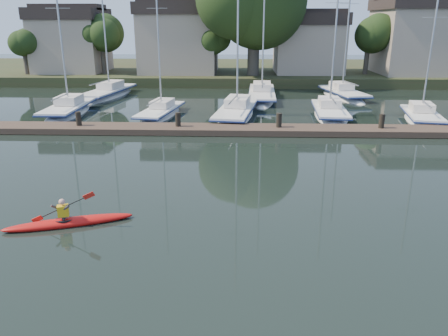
{
  "coord_description": "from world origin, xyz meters",
  "views": [
    {
      "loc": [
        0.68,
        -11.41,
        6.3
      ],
      "look_at": [
        0.12,
        3.78,
        1.2
      ],
      "focal_mm": 35.0,
      "sensor_mm": 36.0,
      "label": 1
    }
  ],
  "objects_px": {
    "sailboat_2": "(236,119)",
    "sailboat_4": "(421,124)",
    "kayak": "(68,221)",
    "sailboat_0": "(69,117)",
    "dock": "(228,129)",
    "sailboat_5": "(109,99)",
    "sailboat_6": "(262,101)",
    "sailboat_7": "(342,100)",
    "sailboat_1": "(161,118)",
    "sailboat_3": "(329,119)"
  },
  "relations": [
    {
      "from": "dock",
      "to": "sailboat_5",
      "type": "bearing_deg",
      "value": 130.29
    },
    {
      "from": "sailboat_1",
      "to": "kayak",
      "type": "bearing_deg",
      "value": -81.3
    },
    {
      "from": "sailboat_3",
      "to": "sailboat_4",
      "type": "height_order",
      "value": "sailboat_3"
    },
    {
      "from": "kayak",
      "to": "sailboat_4",
      "type": "bearing_deg",
      "value": 23.96
    },
    {
      "from": "sailboat_3",
      "to": "kayak",
      "type": "bearing_deg",
      "value": -119.31
    },
    {
      "from": "sailboat_2",
      "to": "sailboat_3",
      "type": "distance_m",
      "value": 6.54
    },
    {
      "from": "sailboat_3",
      "to": "sailboat_4",
      "type": "xyz_separation_m",
      "value": [
        5.85,
        -1.31,
        0.01
      ]
    },
    {
      "from": "sailboat_0",
      "to": "sailboat_4",
      "type": "relative_size",
      "value": 1.09
    },
    {
      "from": "dock",
      "to": "sailboat_0",
      "type": "xyz_separation_m",
      "value": [
        -11.66,
        5.16,
        -0.41
      ]
    },
    {
      "from": "sailboat_5",
      "to": "sailboat_1",
      "type": "bearing_deg",
      "value": -44.34
    },
    {
      "from": "sailboat_4",
      "to": "kayak",
      "type": "bearing_deg",
      "value": -126.59
    },
    {
      "from": "sailboat_0",
      "to": "sailboat_4",
      "type": "xyz_separation_m",
      "value": [
        24.48,
        -1.4,
        0.02
      ]
    },
    {
      "from": "dock",
      "to": "sailboat_0",
      "type": "height_order",
      "value": "sailboat_0"
    },
    {
      "from": "sailboat_4",
      "to": "sailboat_3",
      "type": "bearing_deg",
      "value": 177.86
    },
    {
      "from": "sailboat_2",
      "to": "sailboat_4",
      "type": "distance_m",
      "value": 12.42
    },
    {
      "from": "sailboat_1",
      "to": "sailboat_0",
      "type": "bearing_deg",
      "value": -174.83
    },
    {
      "from": "sailboat_2",
      "to": "sailboat_5",
      "type": "height_order",
      "value": "sailboat_2"
    },
    {
      "from": "sailboat_7",
      "to": "sailboat_3",
      "type": "bearing_deg",
      "value": -119.39
    },
    {
      "from": "sailboat_1",
      "to": "sailboat_4",
      "type": "xyz_separation_m",
      "value": [
        17.72,
        -0.99,
        -0.02
      ]
    },
    {
      "from": "kayak",
      "to": "dock",
      "type": "bearing_deg",
      "value": 50.05
    },
    {
      "from": "kayak",
      "to": "dock",
      "type": "height_order",
      "value": "kayak"
    },
    {
      "from": "sailboat_6",
      "to": "sailboat_7",
      "type": "distance_m",
      "value": 7.19
    },
    {
      "from": "sailboat_3",
      "to": "sailboat_7",
      "type": "distance_m",
      "value": 8.62
    },
    {
      "from": "kayak",
      "to": "sailboat_4",
      "type": "height_order",
      "value": "sailboat_4"
    },
    {
      "from": "sailboat_0",
      "to": "sailboat_1",
      "type": "bearing_deg",
      "value": -4.61
    },
    {
      "from": "sailboat_1",
      "to": "sailboat_5",
      "type": "relative_size",
      "value": 0.78
    },
    {
      "from": "sailboat_4",
      "to": "sailboat_5",
      "type": "height_order",
      "value": "sailboat_5"
    },
    {
      "from": "sailboat_3",
      "to": "sailboat_6",
      "type": "height_order",
      "value": "sailboat_6"
    },
    {
      "from": "dock",
      "to": "sailboat_6",
      "type": "bearing_deg",
      "value": 78.37
    },
    {
      "from": "sailboat_3",
      "to": "sailboat_4",
      "type": "relative_size",
      "value": 1.13
    },
    {
      "from": "sailboat_1",
      "to": "sailboat_3",
      "type": "height_order",
      "value": "sailboat_3"
    },
    {
      "from": "sailboat_4",
      "to": "sailboat_5",
      "type": "distance_m",
      "value": 25.54
    },
    {
      "from": "sailboat_2",
      "to": "sailboat_4",
      "type": "bearing_deg",
      "value": 3.51
    },
    {
      "from": "sailboat_1",
      "to": "sailboat_2",
      "type": "distance_m",
      "value": 5.33
    },
    {
      "from": "sailboat_1",
      "to": "sailboat_2",
      "type": "xyz_separation_m",
      "value": [
        5.33,
        -0.02,
        -0.03
      ]
    },
    {
      "from": "sailboat_2",
      "to": "sailboat_4",
      "type": "height_order",
      "value": "sailboat_2"
    },
    {
      "from": "sailboat_3",
      "to": "sailboat_4",
      "type": "distance_m",
      "value": 6.0
    },
    {
      "from": "kayak",
      "to": "sailboat_0",
      "type": "height_order",
      "value": "sailboat_0"
    },
    {
      "from": "sailboat_7",
      "to": "sailboat_0",
      "type": "bearing_deg",
      "value": -170.2
    },
    {
      "from": "sailboat_0",
      "to": "sailboat_5",
      "type": "bearing_deg",
      "value": 84.01
    },
    {
      "from": "sailboat_0",
      "to": "sailboat_2",
      "type": "distance_m",
      "value": 12.11
    },
    {
      "from": "dock",
      "to": "sailboat_2",
      "type": "height_order",
      "value": "sailboat_2"
    },
    {
      "from": "sailboat_1",
      "to": "sailboat_7",
      "type": "height_order",
      "value": "sailboat_7"
    },
    {
      "from": "sailboat_0",
      "to": "sailboat_1",
      "type": "relative_size",
      "value": 1.02
    },
    {
      "from": "kayak",
      "to": "sailboat_0",
      "type": "xyz_separation_m",
      "value": [
        -6.79,
        17.86,
        -0.36
      ]
    },
    {
      "from": "kayak",
      "to": "sailboat_6",
      "type": "relative_size",
      "value": 0.24
    },
    {
      "from": "dock",
      "to": "sailboat_4",
      "type": "height_order",
      "value": "sailboat_4"
    },
    {
      "from": "dock",
      "to": "sailboat_2",
      "type": "bearing_deg",
      "value": 84.69
    },
    {
      "from": "kayak",
      "to": "sailboat_7",
      "type": "relative_size",
      "value": 0.3
    },
    {
      "from": "sailboat_2",
      "to": "sailboat_3",
      "type": "xyz_separation_m",
      "value": [
        6.53,
        0.34,
        0.01
      ]
    }
  ]
}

